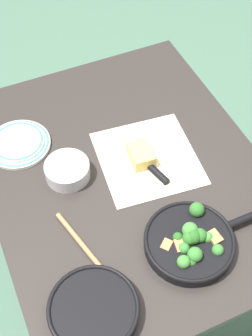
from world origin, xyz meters
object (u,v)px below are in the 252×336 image
Objects in this scene: skillet_eggs at (94,312)px; prep_bowl_steel at (67,170)px; wooden_spoon at (99,266)px; cheese_block at (141,155)px; grater_knife at (149,166)px; dinner_plate_stack at (18,143)px; skillet_broccoli at (191,241)px.

skillet_eggs is 0.47m from prep_bowl_steel.
cheese_block is at bearing 124.31° from wooden_spoon.
grater_knife is 1.14× the size of dinner_plate_stack.
grater_knife is at bearing 72.89° from prep_bowl_steel.
wooden_spoon is 0.34m from prep_bowl_steel.
prep_bowl_steel is at bearing -98.49° from cheese_block.
skillet_broccoli is at bearing -0.65° from cheese_block.
cheese_block is at bearing 89.11° from skillet_broccoli.
skillet_broccoli reaches higher than wooden_spoon.
cheese_block reaches higher than wooden_spoon.
prep_bowl_steel is at bearing -177.25° from skillet_eggs.
skillet_broccoli is 0.67m from dinner_plate_stack.
cheese_block is at bearing 155.90° from skillet_eggs.
skillet_broccoli reaches higher than skillet_eggs.
skillet_eggs is 3.81× the size of cheese_block.
prep_bowl_steel is (-0.47, 0.09, 0.00)m from skillet_eggs.
prep_bowl_steel reaches higher than cheese_block.
cheese_block is at bearing -1.19° from grater_knife.
skillet_broccoli is at bearing 31.32° from dinner_plate_stack.
cheese_block is (-0.30, 0.27, 0.02)m from wooden_spoon.
prep_bowl_steel is (0.19, 0.11, 0.01)m from dinner_plate_stack.
cheese_block is (-0.04, -0.01, 0.02)m from grater_knife.
skillet_eggs is at bearing -38.08° from cheese_block.
dinner_plate_stack is at bearing 121.08° from skillet_broccoli.
dinner_plate_stack reaches higher than wooden_spoon.
skillet_eggs is 0.55m from cheese_block.
prep_bowl_steel reaches higher than grater_knife.
grater_knife is 0.05m from cheese_block.
grater_knife is (-0.31, 0.01, -0.02)m from skillet_broccoli.
grater_knife is 0.27m from prep_bowl_steel.
wooden_spoon is (-0.12, 0.06, -0.02)m from skillet_eggs.
wooden_spoon is 3.28× the size of cheese_block.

